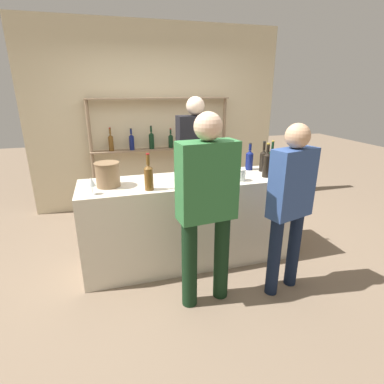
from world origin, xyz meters
name	(u,v)px	position (x,y,z in m)	size (l,w,h in m)	color
ground_plane	(192,258)	(0.00, 0.00, 0.00)	(16.00, 16.00, 0.00)	#7A6651
bar_counter	(192,220)	(0.00, 0.00, 0.48)	(2.34, 0.66, 0.96)	beige
back_wall	(158,119)	(0.00, 1.93, 1.40)	(3.94, 0.12, 2.80)	beige
back_shelf	(160,136)	(-0.01, 1.75, 1.15)	(2.17, 0.18, 1.73)	#897056
counter_bottle_0	(263,160)	(0.88, 0.09, 1.09)	(0.08, 0.08, 0.35)	black
counter_bottle_1	(272,160)	(0.97, 0.06, 1.09)	(0.07, 0.07, 0.36)	black
counter_bottle_2	(218,161)	(0.36, 0.16, 1.10)	(0.08, 0.08, 0.37)	black
counter_bottle_3	(249,159)	(0.76, 0.19, 1.08)	(0.09, 0.09, 0.32)	#0F1956
counter_bottle_4	(149,176)	(-0.49, -0.22, 1.09)	(0.08, 0.08, 0.35)	brown
counter_bottle_5	(267,164)	(0.80, -0.13, 1.10)	(0.09, 0.09, 0.37)	black
wine_glass	(91,182)	(-1.00, -0.20, 1.07)	(0.07, 0.07, 0.16)	silver
ice_bucket	(108,174)	(-0.85, 0.00, 1.08)	(0.24, 0.24, 0.24)	#846647
cork_jar	(240,175)	(0.47, -0.18, 1.02)	(0.10, 0.10, 0.12)	silver
customer_right	(290,198)	(0.69, -0.77, 0.94)	(0.45, 0.29, 1.60)	#121C33
customer_center	(207,200)	(-0.08, -0.72, 0.99)	(0.51, 0.26, 1.71)	black
server_behind_counter	(195,154)	(0.28, 0.82, 1.04)	(0.48, 0.23, 1.77)	black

